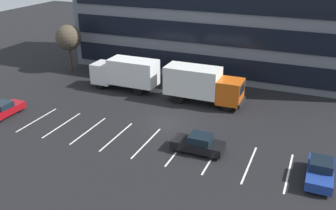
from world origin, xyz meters
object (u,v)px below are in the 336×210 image
sedan_maroon (4,109)px  sedan_black (199,144)px  box_truck_white (126,72)px  sedan_navy (320,171)px  bare_tree (68,38)px  box_truck_orange (202,84)px

sedan_maroon → sedan_black: size_ratio=0.95×
box_truck_white → sedan_navy: (20.61, -10.21, -1.29)m
box_truck_white → bare_tree: bearing=162.0°
sedan_maroon → sedan_black: 18.96m
box_truck_white → sedan_maroon: 12.85m
box_truck_orange → sedan_maroon: box_truck_orange is taller
box_truck_orange → box_truck_white: bearing=177.4°
box_truck_orange → bare_tree: bearing=169.2°
sedan_maroon → bare_tree: 14.36m
sedan_black → bare_tree: 25.22m
box_truck_orange → sedan_maroon: 19.09m
box_truck_orange → bare_tree: (-18.50, 3.53, 2.20)m
box_truck_white → bare_tree: bare_tree is taller
sedan_navy → bare_tree: 33.21m
sedan_black → bare_tree: size_ratio=0.70×
box_truck_white → bare_tree: size_ratio=1.30×
sedan_maroon → sedan_navy: size_ratio=0.95×
box_truck_orange → bare_tree: size_ratio=1.36×
box_truck_orange → sedan_maroon: bearing=-147.8°
box_truck_white → sedan_black: box_truck_white is taller
box_truck_white → sedan_maroon: (-7.20, -10.56, -1.33)m
sedan_maroon → sedan_black: (18.95, 0.75, 0.03)m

